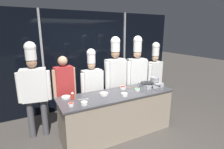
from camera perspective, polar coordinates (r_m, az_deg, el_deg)
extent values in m
plane|color=#47423D|center=(4.05, 1.76, -18.47)|extent=(24.00, 24.00, 0.00)
cube|color=black|center=(5.06, -7.98, 4.52)|extent=(5.66, 0.04, 2.70)
cube|color=gray|center=(4.74, -21.55, 3.03)|extent=(0.05, 0.05, 2.70)
cube|color=gray|center=(5.54, 3.97, 5.46)|extent=(0.05, 0.05, 2.70)
cube|color=gray|center=(3.83, 1.81, -12.86)|extent=(2.36, 0.72, 0.89)
cube|color=#47474C|center=(3.64, 1.86, -6.42)|extent=(2.43, 0.75, 0.03)
cube|color=#B2B5BA|center=(4.18, 12.51, -3.20)|extent=(0.48, 0.35, 0.09)
cylinder|color=black|center=(4.10, 11.36, -2.78)|extent=(0.19, 0.19, 0.01)
cylinder|color=black|center=(3.98, 13.02, -4.12)|extent=(0.03, 0.01, 0.03)
cylinder|color=black|center=(4.24, 13.69, -2.34)|extent=(0.19, 0.19, 0.01)
cylinder|color=black|center=(4.12, 15.36, -3.62)|extent=(0.03, 0.01, 0.03)
cylinder|color=#232326|center=(4.10, 11.36, -2.65)|extent=(0.30, 0.30, 0.01)
cone|color=#232326|center=(4.09, 11.37, -2.44)|extent=(0.31, 0.31, 0.04)
cylinder|color=black|center=(3.90, 13.86, -3.30)|extent=(0.02, 0.24, 0.02)
cylinder|color=#93969B|center=(4.22, 13.73, -1.61)|extent=(0.20, 0.20, 0.10)
torus|color=#93969B|center=(4.21, 13.77, -0.95)|extent=(0.21, 0.21, 0.01)
torus|color=#93969B|center=(4.14, 12.60, -1.38)|extent=(0.01, 0.05, 0.05)
torus|color=#93969B|center=(4.29, 14.87, -0.99)|extent=(0.01, 0.05, 0.05)
cylinder|color=red|center=(3.39, -12.77, -7.02)|extent=(0.07, 0.07, 0.12)
cone|color=white|center=(3.36, -12.84, -5.77)|extent=(0.06, 0.06, 0.03)
cylinder|color=white|center=(3.51, -14.82, -7.20)|extent=(0.17, 0.17, 0.03)
torus|color=white|center=(3.50, -14.84, -6.96)|extent=(0.17, 0.17, 0.01)
cylinder|color=silver|center=(3.51, -14.83, -7.06)|extent=(0.14, 0.14, 0.02)
cylinder|color=white|center=(3.55, -2.68, -6.37)|extent=(0.16, 0.16, 0.05)
torus|color=white|center=(3.54, -2.68, -6.03)|extent=(0.17, 0.17, 0.01)
cylinder|color=#EAA893|center=(3.54, -2.68, -6.19)|extent=(0.13, 0.13, 0.03)
cylinder|color=white|center=(3.83, 8.19, -4.94)|extent=(0.11, 0.11, 0.04)
torus|color=white|center=(3.83, 8.20, -4.64)|extent=(0.11, 0.11, 0.01)
cylinder|color=#4C9E47|center=(3.83, 8.19, -4.77)|extent=(0.09, 0.09, 0.02)
cylinder|color=white|center=(3.13, -13.25, -9.55)|extent=(0.09, 0.09, 0.05)
torus|color=white|center=(3.12, -13.28, -9.12)|extent=(0.09, 0.09, 0.01)
cylinder|color=#B22D1E|center=(3.13, -13.27, -9.32)|extent=(0.08, 0.08, 0.03)
cylinder|color=white|center=(3.92, 3.55, -4.31)|extent=(0.14, 0.14, 0.05)
torus|color=white|center=(3.91, 3.56, -3.94)|extent=(0.14, 0.14, 0.01)
cylinder|color=red|center=(3.91, 3.56, -4.12)|extent=(0.11, 0.11, 0.03)
cylinder|color=white|center=(3.14, -9.06, -9.24)|extent=(0.12, 0.12, 0.05)
torus|color=white|center=(3.13, -9.07, -8.79)|extent=(0.12, 0.12, 0.01)
cylinder|color=beige|center=(3.14, -9.07, -9.01)|extent=(0.10, 0.10, 0.03)
cylinder|color=white|center=(3.51, 4.06, -6.57)|extent=(0.13, 0.13, 0.05)
torus|color=white|center=(3.50, 4.07, -6.15)|extent=(0.13, 0.13, 0.01)
cylinder|color=white|center=(3.50, 4.07, -6.35)|extent=(0.10, 0.10, 0.03)
cube|color=#B2B5BA|center=(3.38, -9.89, -7.98)|extent=(0.13, 0.07, 0.01)
ellipsoid|color=#B2B5BA|center=(3.37, -8.16, -7.93)|extent=(0.08, 0.06, 0.02)
cube|color=olive|center=(3.98, 5.61, -4.37)|extent=(0.14, 0.03, 0.01)
ellipsoid|color=olive|center=(4.03, 6.89, -4.14)|extent=(0.07, 0.05, 0.02)
cylinder|color=#4C4C51|center=(4.04, -21.11, -12.96)|extent=(0.12, 0.12, 0.81)
cylinder|color=#4C4C51|center=(4.07, -24.88, -13.17)|extent=(0.12, 0.12, 0.81)
cube|color=white|center=(3.79, -24.06, -3.12)|extent=(0.51, 0.32, 0.65)
cylinder|color=white|center=(3.74, -20.01, -3.30)|extent=(0.10, 0.10, 0.60)
cylinder|color=white|center=(3.80, -28.08, -3.88)|extent=(0.10, 0.10, 0.60)
sphere|color=#A87A5B|center=(3.69, -24.75, 3.54)|extent=(0.19, 0.19, 0.19)
cylinder|color=white|center=(3.67, -25.03, 6.20)|extent=(0.20, 0.20, 0.24)
sphere|color=white|center=(3.66, -25.23, 8.07)|extent=(0.22, 0.22, 0.22)
cylinder|color=#4C4C51|center=(4.10, -13.35, -11.98)|extent=(0.10, 0.10, 0.81)
cylinder|color=#4C4C51|center=(4.03, -16.10, -12.61)|extent=(0.10, 0.10, 0.81)
cube|color=#B72D2D|center=(3.80, -15.39, -2.35)|extent=(0.40, 0.25, 0.65)
cylinder|color=tan|center=(3.85, -12.32, -2.11)|extent=(0.07, 0.07, 0.60)
cylinder|color=tan|center=(3.71, -18.23, -3.13)|extent=(0.07, 0.07, 0.60)
sphere|color=tan|center=(3.70, -15.84, 4.32)|extent=(0.19, 0.19, 0.19)
cylinder|color=#4C4C51|center=(4.31, -4.88, -10.83)|extent=(0.11, 0.11, 0.73)
cylinder|color=#4C4C51|center=(4.22, -7.80, -11.50)|extent=(0.11, 0.11, 0.73)
cube|color=white|center=(4.03, -6.57, -2.63)|extent=(0.45, 0.26, 0.59)
cylinder|color=white|center=(4.11, -3.32, -2.50)|extent=(0.09, 0.09, 0.54)
cylinder|color=white|center=(3.91, -9.54, -3.55)|extent=(0.09, 0.09, 0.54)
sphere|color=tan|center=(3.93, -6.74, 3.03)|extent=(0.17, 0.17, 0.17)
cylinder|color=white|center=(3.90, -6.80, 5.33)|extent=(0.18, 0.18, 0.22)
sphere|color=white|center=(3.89, -6.85, 6.96)|extent=(0.20, 0.20, 0.20)
cylinder|color=#4C4C51|center=(4.58, 2.35, -8.53)|extent=(0.12, 0.12, 0.84)
cylinder|color=#4C4C51|center=(4.43, -0.33, -9.32)|extent=(0.12, 0.12, 0.84)
cube|color=white|center=(4.26, 1.08, 0.52)|extent=(0.51, 0.32, 0.68)
cylinder|color=white|center=(4.40, 4.14, 0.66)|extent=(0.10, 0.10, 0.62)
cylinder|color=white|center=(4.08, -1.57, -0.39)|extent=(0.10, 0.10, 0.62)
sphere|color=#A87A5B|center=(4.18, 1.10, 6.73)|extent=(0.20, 0.20, 0.20)
cylinder|color=white|center=(4.16, 1.12, 9.12)|extent=(0.21, 0.21, 0.24)
sphere|color=white|center=(4.15, 1.12, 10.77)|extent=(0.23, 0.23, 0.23)
cylinder|color=#2D3856|center=(4.84, 9.05, -7.53)|extent=(0.12, 0.12, 0.82)
cylinder|color=#2D3856|center=(4.72, 6.41, -8.00)|extent=(0.12, 0.12, 0.82)
cube|color=white|center=(4.55, 8.05, 0.96)|extent=(0.48, 0.28, 0.67)
cylinder|color=white|center=(4.66, 11.00, 0.90)|extent=(0.09, 0.09, 0.61)
cylinder|color=white|center=(4.41, 5.40, 0.34)|extent=(0.09, 0.09, 0.61)
sphere|color=tan|center=(4.47, 8.25, 6.65)|extent=(0.20, 0.20, 0.20)
cylinder|color=white|center=(4.45, 8.34, 9.17)|extent=(0.21, 0.21, 0.29)
sphere|color=white|center=(4.44, 8.41, 11.01)|extent=(0.22, 0.22, 0.22)
cylinder|color=#2D3856|center=(5.24, 14.07, -6.47)|extent=(0.11, 0.11, 0.75)
cylinder|color=#2D3856|center=(5.08, 12.33, -7.03)|extent=(0.11, 0.11, 0.75)
cube|color=white|center=(4.97, 13.65, 0.60)|extent=(0.43, 0.26, 0.61)
cylinder|color=white|center=(5.12, 15.66, 0.68)|extent=(0.08, 0.08, 0.56)
cylinder|color=white|center=(4.78, 12.06, -0.03)|extent=(0.08, 0.08, 0.56)
sphere|color=tan|center=(4.89, 13.93, 5.34)|extent=(0.18, 0.18, 0.18)
cylinder|color=white|center=(4.87, 14.06, 7.46)|extent=(0.19, 0.19, 0.27)
sphere|color=white|center=(4.85, 14.15, 9.02)|extent=(0.20, 0.20, 0.20)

